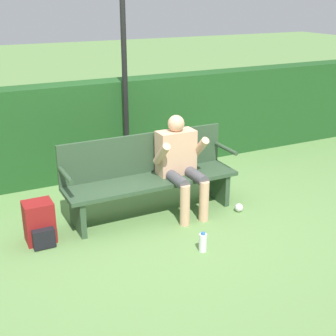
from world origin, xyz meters
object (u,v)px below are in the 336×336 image
Objects in this scene: backpack at (40,223)px; water_bottle at (203,242)px; signpost at (124,58)px; person_seated at (180,161)px; park_bench at (149,175)px.

water_bottle is at bearing -33.16° from backpack.
person_seated is at bearing -83.89° from signpost.
signpost reaches higher than person_seated.
person_seated reaches higher than water_bottle.
person_seated is 0.38× the size of signpost.
park_bench is 1.12m from water_bottle.
signpost is at bearing 80.67° from park_bench.
park_bench is 1.33m from backpack.
backpack is 1.66m from water_bottle.
person_seated is at bearing 0.43° from backpack.
backpack is at bearing -138.91° from signpost.
signpost reaches higher than park_bench.
water_bottle is (-0.23, -0.92, -0.53)m from person_seated.
water_bottle is (1.39, -0.91, -0.11)m from backpack.
park_bench is 9.72× the size of water_bottle.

